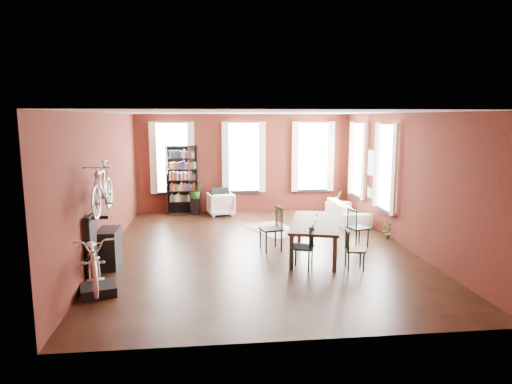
{
  "coord_description": "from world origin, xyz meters",
  "views": [
    {
      "loc": [
        -1.24,
        -10.38,
        3.1
      ],
      "look_at": [
        -0.02,
        0.6,
        1.28
      ],
      "focal_mm": 32.0,
      "sensor_mm": 36.0,
      "label": 1
    }
  ],
  "objects": [
    {
      "name": "bike_wall_rack",
      "position": [
        -3.4,
        -1.8,
        0.65
      ],
      "size": [
        0.16,
        0.6,
        1.3
      ],
      "primitive_type": "cube",
      "color": "black",
      "rests_on": "ground"
    },
    {
      "name": "console_table",
      "position": [
        -3.28,
        -0.9,
        0.4
      ],
      "size": [
        0.4,
        0.8,
        0.8
      ],
      "primitive_type": "cube",
      "color": "black",
      "rests_on": "ground"
    },
    {
      "name": "bookshelf",
      "position": [
        -2.0,
        4.3,
        1.1
      ],
      "size": [
        1.0,
        0.32,
        2.2
      ],
      "primitive_type": "cube",
      "color": "black",
      "rests_on": "ground"
    },
    {
      "name": "dining_chair_a",
      "position": [
        0.7,
        -1.49,
        0.47
      ],
      "size": [
        0.57,
        0.57,
        0.93
      ],
      "primitive_type": "cube",
      "rotation": [
        0.0,
        0.0,
        -1.99
      ],
      "color": "#1A383A",
      "rests_on": "ground"
    },
    {
      "name": "cream_sofa",
      "position": [
        2.95,
        2.6,
        0.41
      ],
      "size": [
        0.61,
        2.08,
        0.81
      ],
      "primitive_type": "imported",
      "rotation": [
        0.0,
        0.0,
        1.57
      ],
      "color": "beige",
      "rests_on": "ground"
    },
    {
      "name": "dining_chair_d",
      "position": [
        2.39,
        0.01,
        0.46
      ],
      "size": [
        0.53,
        0.53,
        0.92
      ],
      "primitive_type": "cube",
      "rotation": [
        0.0,
        0.0,
        1.88
      ],
      "color": "#173333",
      "rests_on": "ground"
    },
    {
      "name": "striped_rug",
      "position": [
        0.64,
        1.84,
        0.01
      ],
      "size": [
        1.73,
        2.07,
        0.01
      ],
      "primitive_type": "cube",
      "rotation": [
        0.0,
        0.0,
        0.41
      ],
      "color": "black",
      "rests_on": "ground"
    },
    {
      "name": "plant_small",
      "position": [
        3.37,
        0.57,
        0.08
      ],
      "size": [
        0.37,
        0.51,
        0.16
      ],
      "primitive_type": "imported",
      "rotation": [
        0.0,
        0.0,
        0.32
      ],
      "color": "#326026",
      "rests_on": "ground"
    },
    {
      "name": "plant_on_stand",
      "position": [
        -1.57,
        4.13,
        0.74
      ],
      "size": [
        0.65,
        0.69,
        0.44
      ],
      "primitive_type": "imported",
      "rotation": [
        0.0,
        0.0,
        0.28
      ],
      "color": "#255522",
      "rests_on": "plant_stand"
    },
    {
      "name": "dining_chair_c",
      "position": [
        1.77,
        -1.64,
        0.41
      ],
      "size": [
        0.42,
        0.42,
        0.82
      ],
      "primitive_type": "cube",
      "rotation": [
        0.0,
        0.0,
        1.46
      ],
      "color": "black",
      "rests_on": "ground"
    },
    {
      "name": "bicycle_hung",
      "position": [
        -3.15,
        -1.8,
        2.13
      ],
      "size": [
        0.47,
        1.0,
        1.66
      ],
      "primitive_type": "imported",
      "color": "#A5A8AD",
      "rests_on": "bike_wall_rack"
    },
    {
      "name": "bike_trainer",
      "position": [
        -3.18,
        -2.45,
        0.09
      ],
      "size": [
        0.74,
        0.74,
        0.17
      ],
      "primitive_type": "cube",
      "rotation": [
        0.0,
        0.0,
        0.3
      ],
      "color": "black",
      "rests_on": "ground"
    },
    {
      "name": "plant_stand",
      "position": [
        -1.59,
        4.14,
        0.26
      ],
      "size": [
        0.31,
        0.31,
        0.52
      ],
      "primitive_type": "cube",
      "rotation": [
        0.0,
        0.0,
        -0.21
      ],
      "color": "black",
      "rests_on": "ground"
    },
    {
      "name": "dining_table",
      "position": [
        1.19,
        -0.6,
        0.39
      ],
      "size": [
        1.64,
        2.49,
        0.78
      ],
      "primitive_type": "cube",
      "rotation": [
        0.0,
        0.0,
        -0.28
      ],
      "color": "#473B2A",
      "rests_on": "ground"
    },
    {
      "name": "white_armchair",
      "position": [
        -0.79,
        3.92,
        0.4
      ],
      "size": [
        0.9,
        0.86,
        0.79
      ],
      "primitive_type": "imported",
      "rotation": [
        0.0,
        0.0,
        3.33
      ],
      "color": "silver",
      "rests_on": "ground"
    },
    {
      "name": "dining_chair_b",
      "position": [
        0.25,
        -0.08,
        0.51
      ],
      "size": [
        0.56,
        0.56,
        1.02
      ],
      "primitive_type": "cube",
      "rotation": [
        0.0,
        0.0,
        -1.35
      ],
      "color": "black",
      "rests_on": "ground"
    },
    {
      "name": "plant_by_sofa",
      "position": [
        2.98,
        3.88,
        0.16
      ],
      "size": [
        0.66,
        0.83,
        0.32
      ],
      "primitive_type": "imported",
      "rotation": [
        0.0,
        0.0,
        0.42
      ],
      "color": "#345923",
      "rests_on": "ground"
    },
    {
      "name": "room",
      "position": [
        0.25,
        0.62,
        2.14
      ],
      "size": [
        9.0,
        9.04,
        3.22
      ],
      "color": "black",
      "rests_on": "ground"
    },
    {
      "name": "bicycle_floor",
      "position": [
        -3.21,
        -2.46,
        1.08
      ],
      "size": [
        0.88,
        1.1,
        1.83
      ],
      "primitive_type": "imported",
      "rotation": [
        0.0,
        0.0,
        0.28
      ],
      "color": "silver",
      "rests_on": "bike_trainer"
    }
  ]
}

